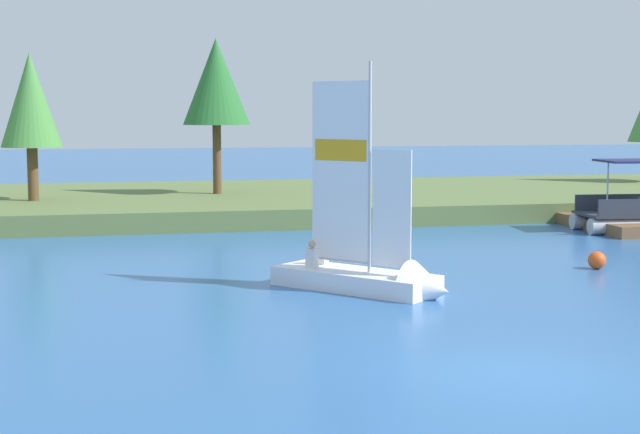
{
  "coord_description": "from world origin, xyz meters",
  "views": [
    {
      "loc": [
        -6.82,
        -15.0,
        4.5
      ],
      "look_at": [
        -0.39,
        13.98,
        1.2
      ],
      "focal_mm": 54.17,
      "sensor_mm": 36.0,
      "label": 1
    }
  ],
  "objects_px": {
    "shoreline_tree_midleft": "(30,101)",
    "shoreline_tree_centre": "(216,83)",
    "wooden_dock": "(603,224)",
    "sailboat": "(380,275)",
    "channel_buoy": "(597,260)"
  },
  "relations": [
    {
      "from": "wooden_dock",
      "to": "sailboat",
      "type": "xyz_separation_m",
      "value": [
        -11.77,
        -10.36,
        0.22
      ]
    },
    {
      "from": "sailboat",
      "to": "wooden_dock",
      "type": "bearing_deg",
      "value": 90.52
    },
    {
      "from": "shoreline_tree_midleft",
      "to": "channel_buoy",
      "type": "relative_size",
      "value": 11.92
    },
    {
      "from": "sailboat",
      "to": "channel_buoy",
      "type": "xyz_separation_m",
      "value": [
        7.03,
        2.11,
        -0.18
      ]
    },
    {
      "from": "shoreline_tree_centre",
      "to": "sailboat",
      "type": "height_order",
      "value": "shoreline_tree_centre"
    },
    {
      "from": "sailboat",
      "to": "shoreline_tree_midleft",
      "type": "bearing_deg",
      "value": 166.25
    },
    {
      "from": "wooden_dock",
      "to": "sailboat",
      "type": "relative_size",
      "value": 0.9
    },
    {
      "from": "shoreline_tree_centre",
      "to": "wooden_dock",
      "type": "distance_m",
      "value": 17.58
    },
    {
      "from": "shoreline_tree_midleft",
      "to": "wooden_dock",
      "type": "bearing_deg",
      "value": -21.05
    },
    {
      "from": "channel_buoy",
      "to": "shoreline_tree_centre",
      "type": "bearing_deg",
      "value": 115.77
    },
    {
      "from": "wooden_dock",
      "to": "channel_buoy",
      "type": "xyz_separation_m",
      "value": [
        -4.75,
        -8.25,
        0.04
      ]
    },
    {
      "from": "channel_buoy",
      "to": "shoreline_tree_midleft",
      "type": "bearing_deg",
      "value": 135.15
    },
    {
      "from": "shoreline_tree_midleft",
      "to": "sailboat",
      "type": "height_order",
      "value": "shoreline_tree_midleft"
    },
    {
      "from": "shoreline_tree_midleft",
      "to": "shoreline_tree_centre",
      "type": "xyz_separation_m",
      "value": [
        7.77,
        1.67,
        0.85
      ]
    },
    {
      "from": "shoreline_tree_midleft",
      "to": "shoreline_tree_centre",
      "type": "distance_m",
      "value": 8.0
    }
  ]
}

